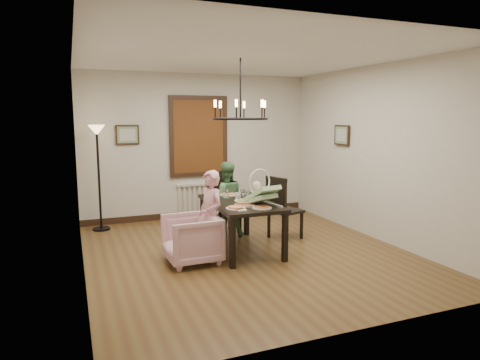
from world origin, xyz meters
TOP-DOWN VIEW (x-y plane):
  - room_shell at (0.00, 0.37)m, footprint 4.51×5.00m
  - dining_table at (-0.03, 0.19)m, footprint 0.92×1.59m
  - chair_far at (0.07, 1.16)m, footprint 0.52×0.52m
  - chair_right at (0.87, 0.48)m, footprint 0.57×0.57m
  - armchair at (-0.86, -0.09)m, footprint 0.75×0.73m
  - elderly_woman at (-0.59, -0.10)m, footprint 0.34×0.43m
  - seated_man at (0.01, 0.96)m, footprint 0.56×0.47m
  - baby_bouncer at (0.12, -0.20)m, footprint 0.52×0.63m
  - salad_bowl at (-0.08, -0.06)m, footprint 0.31×0.31m
  - pizza_platter at (-0.08, -0.09)m, footprint 0.29×0.29m
  - drinking_glass at (0.08, 0.22)m, footprint 0.07×0.07m
  - window_blinds at (0.00, 2.46)m, footprint 1.00×0.03m
  - radiator at (0.00, 2.48)m, footprint 0.92×0.12m
  - picture_back at (-1.35, 2.47)m, footprint 0.42×0.03m
  - picture_right at (2.21, 0.90)m, footprint 0.03×0.42m
  - floor_lamp at (-1.90, 2.15)m, footprint 0.30×0.30m
  - chandelier at (-0.03, 0.19)m, footprint 0.80×0.80m

SIDE VIEW (x-z plane):
  - armchair at x=-0.86m, z-range 0.00..0.66m
  - radiator at x=0.00m, z-range 0.04..0.66m
  - seated_man at x=0.01m, z-range 0.00..1.04m
  - elderly_woman at x=-0.59m, z-range 0.00..1.04m
  - chair_right at x=0.87m, z-range 0.00..1.05m
  - chair_far at x=0.07m, z-range 0.00..1.06m
  - dining_table at x=-0.03m, z-range 0.28..1.02m
  - pizza_platter at x=-0.08m, z-range 0.74..0.78m
  - salad_bowl at x=-0.08m, z-range 0.74..0.81m
  - drinking_glass at x=0.08m, z-range 0.74..0.87m
  - floor_lamp at x=-1.90m, z-range 0.00..1.80m
  - baby_bouncer at x=0.12m, z-range 0.74..1.10m
  - room_shell at x=0.00m, z-range -0.01..2.80m
  - window_blinds at x=0.00m, z-range 0.90..2.30m
  - picture_back at x=-1.35m, z-range 1.47..1.83m
  - picture_right at x=2.21m, z-range 1.47..1.83m
  - chandelier at x=-0.03m, z-range 1.93..1.97m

